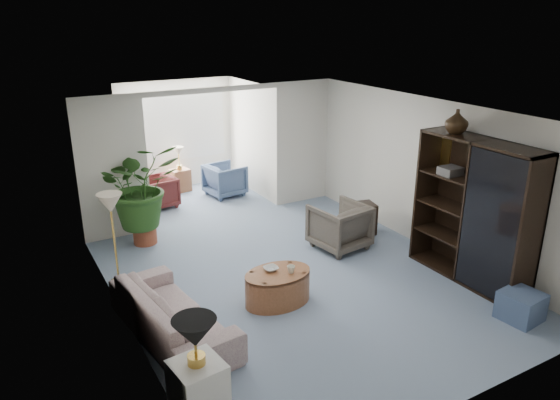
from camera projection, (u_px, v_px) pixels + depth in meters
floor at (300, 282)px, 7.81m from camera, size 6.00×6.00×0.00m
sunroom_floor at (198, 200)px, 11.15m from camera, size 2.60×2.60×0.00m
back_pier_left at (113, 169)px, 8.94m from camera, size 1.20×0.12×2.50m
back_pier_right at (302, 143)px, 10.72m from camera, size 1.20×0.12×2.50m
back_header at (213, 90)px, 9.43m from camera, size 2.60×0.12×0.10m
window_pane at (177, 126)px, 11.56m from camera, size 2.20×0.02×1.50m
window_blinds at (177, 126)px, 11.54m from camera, size 2.20×0.02×1.50m
framed_picture at (437, 151)px, 8.30m from camera, size 0.04×0.50×0.40m
sofa at (172, 313)px, 6.42m from camera, size 1.07×2.18×0.61m
end_table at (198, 386)px, 5.24m from camera, size 0.54×0.54×0.53m
table_lamp at (195, 333)px, 5.03m from camera, size 0.44×0.44×0.30m
floor_lamp at (110, 203)px, 7.35m from camera, size 0.36×0.36×0.28m
coffee_table at (278, 287)px, 7.19m from camera, size 0.96×0.96×0.45m
coffee_bowl at (271, 269)px, 7.17m from camera, size 0.20×0.20×0.05m
coffee_cup at (291, 269)px, 7.09m from camera, size 0.11×0.11×0.10m
wingback_chair at (339, 226)px, 8.81m from camera, size 0.93×0.95×0.77m
side_table_dark at (361, 219)px, 9.42m from camera, size 0.54×0.47×0.56m
entertainment_cabinet at (474, 212)px, 7.57m from camera, size 0.51×1.90×2.12m
cabinet_urn at (457, 121)px, 7.56m from camera, size 0.33×0.33×0.34m
ottoman at (521, 306)px, 6.80m from camera, size 0.52×0.52×0.38m
plant_pot at (145, 234)px, 9.06m from camera, size 0.40×0.40×0.32m
house_plant at (140, 185)px, 8.76m from camera, size 1.31×1.13×1.45m
sunroom_chair_blue at (225, 180)px, 11.36m from camera, size 0.86×0.84×0.69m
sunroom_chair_maroon at (157, 192)px, 10.67m from camera, size 0.79×0.77×0.64m
sunroom_table at (180, 180)px, 11.65m from camera, size 0.45×0.37×0.50m
shelf_clutter at (476, 212)px, 7.48m from camera, size 0.30×1.22×1.06m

